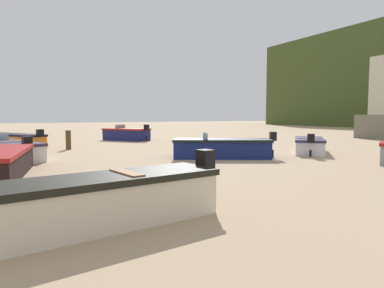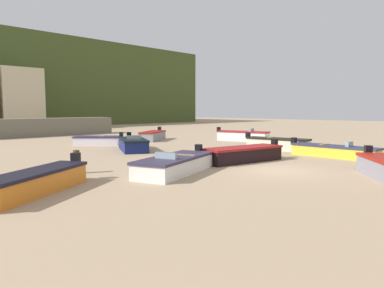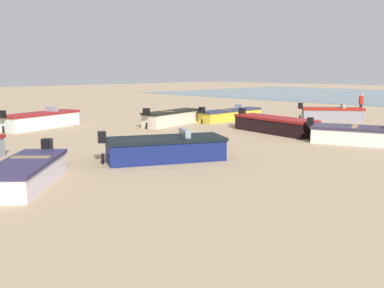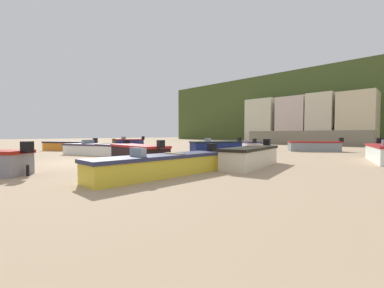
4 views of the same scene
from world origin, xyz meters
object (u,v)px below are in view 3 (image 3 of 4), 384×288
(boat_cream_2, at_px, (172,118))
(boat_navy_10, at_px, (165,149))
(boat_white_3, at_px, (41,120))
(boat_white_6, at_px, (368,135))
(boat_yellow_1, at_px, (231,115))
(beach_walker_foreground, at_px, (361,102))
(boat_grey_9, at_px, (332,114))
(boat_black_4, at_px, (274,125))
(boat_white_5, at_px, (27,173))

(boat_cream_2, relative_size, boat_navy_10, 1.04)
(boat_white_3, distance_m, boat_white_6, 17.67)
(boat_white_6, bearing_deg, boat_navy_10, -43.82)
(boat_yellow_1, bearing_deg, beach_walker_foreground, 65.65)
(boat_white_6, distance_m, boat_grey_9, 9.03)
(boat_cream_2, xyz_separation_m, boat_navy_10, (-7.51, 7.09, -0.01))
(boat_black_4, bearing_deg, boat_white_6, 98.95)
(boat_cream_2, height_order, beach_walker_foreground, beach_walker_foreground)
(boat_yellow_1, distance_m, boat_cream_2, 4.59)
(boat_cream_2, distance_m, boat_grey_9, 10.75)
(boat_navy_10, bearing_deg, boat_grey_9, 123.39)
(boat_cream_2, xyz_separation_m, boat_black_4, (-6.32, -1.72, -0.02))
(boat_cream_2, bearing_deg, boat_yellow_1, 68.08)
(boat_white_5, bearing_deg, boat_navy_10, -138.48)
(boat_white_5, bearing_deg, boat_black_4, -132.46)
(boat_yellow_1, xyz_separation_m, boat_black_4, (-5.38, 2.77, 0.05))
(boat_cream_2, height_order, boat_grey_9, boat_grey_9)
(boat_white_6, bearing_deg, boat_black_4, -110.12)
(boat_white_3, xyz_separation_m, beach_walker_foreground, (-9.95, -20.55, 0.49))
(boat_white_5, distance_m, boat_grey_9, 21.22)
(boat_white_3, bearing_deg, beach_walker_foreground, 49.05)
(boat_yellow_1, distance_m, boat_black_4, 6.05)
(boat_white_5, height_order, boat_white_6, boat_white_6)
(boat_yellow_1, bearing_deg, boat_white_6, -13.56)
(boat_grey_9, bearing_deg, boat_white_6, -2.02)
(boat_cream_2, distance_m, boat_white_3, 7.68)
(boat_black_4, xyz_separation_m, boat_navy_10, (-1.18, 8.81, 0.01))
(beach_walker_foreground, bearing_deg, boat_cream_2, -28.09)
(boat_yellow_1, height_order, boat_navy_10, boat_navy_10)
(boat_white_3, distance_m, beach_walker_foreground, 22.84)
(boat_cream_2, xyz_separation_m, boat_grey_9, (-5.98, -8.93, 0.00))
(boat_yellow_1, xyz_separation_m, boat_grey_9, (-5.04, -4.44, 0.07))
(boat_grey_9, bearing_deg, boat_white_3, -72.89)
(boat_yellow_1, bearing_deg, boat_cream_2, -100.46)
(boat_grey_9, bearing_deg, beach_walker_foreground, 145.02)
(boat_cream_2, relative_size, beach_walker_foreground, 2.96)
(boat_white_5, height_order, boat_navy_10, boat_navy_10)
(boat_white_6, height_order, boat_grey_9, boat_grey_9)
(boat_cream_2, height_order, boat_black_4, boat_cream_2)
(boat_black_4, bearing_deg, boat_white_3, -43.74)
(boat_yellow_1, xyz_separation_m, boat_navy_10, (-6.56, 11.58, 0.06))
(boat_black_4, xyz_separation_m, boat_grey_9, (0.34, -7.21, 0.03))
(boat_white_5, xyz_separation_m, beach_walker_foreground, (1.72, -26.45, 0.57))
(boat_cream_2, distance_m, boat_white_5, 14.28)
(boat_cream_2, height_order, boat_white_3, boat_white_3)
(boat_yellow_1, bearing_deg, boat_grey_9, 42.76)
(boat_black_4, height_order, beach_walker_foreground, beach_walker_foreground)
(boat_yellow_1, relative_size, beach_walker_foreground, 3.40)
(boat_black_4, bearing_deg, boat_grey_9, -168.14)
(boat_white_3, relative_size, beach_walker_foreground, 3.14)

